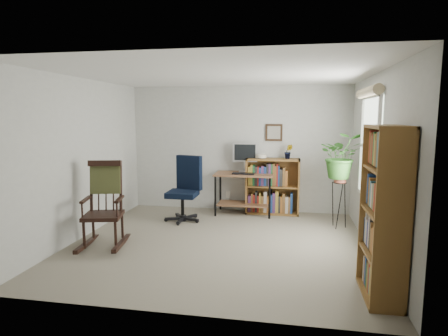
% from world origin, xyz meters
% --- Properties ---
extents(floor, '(4.20, 4.00, 0.00)m').
position_xyz_m(floor, '(0.00, 0.00, 0.00)').
color(floor, gray).
rests_on(floor, ground).
extents(ceiling, '(4.20, 4.00, 0.00)m').
position_xyz_m(ceiling, '(0.00, 0.00, 2.40)').
color(ceiling, white).
rests_on(ceiling, ground).
extents(wall_back, '(4.20, 0.00, 2.40)m').
position_xyz_m(wall_back, '(0.00, 2.00, 1.20)').
color(wall_back, beige).
rests_on(wall_back, ground).
extents(wall_front, '(4.20, 0.00, 2.40)m').
position_xyz_m(wall_front, '(0.00, -2.00, 1.20)').
color(wall_front, beige).
rests_on(wall_front, ground).
extents(wall_left, '(0.00, 4.00, 2.40)m').
position_xyz_m(wall_left, '(-2.10, 0.00, 1.20)').
color(wall_left, beige).
rests_on(wall_left, ground).
extents(wall_right, '(0.00, 4.00, 2.40)m').
position_xyz_m(wall_right, '(2.10, 0.00, 1.20)').
color(wall_right, beige).
rests_on(wall_right, ground).
extents(window, '(0.12, 1.20, 1.50)m').
position_xyz_m(window, '(2.06, 0.30, 1.40)').
color(window, white).
rests_on(window, wall_right).
extents(desk, '(1.08, 0.59, 0.78)m').
position_xyz_m(desk, '(0.15, 1.70, 0.39)').
color(desk, brown).
rests_on(desk, floor).
extents(monitor, '(0.46, 0.16, 0.56)m').
position_xyz_m(monitor, '(0.15, 1.84, 1.06)').
color(monitor, silver).
rests_on(monitor, desk).
extents(keyboard, '(0.40, 0.15, 0.02)m').
position_xyz_m(keyboard, '(0.15, 1.58, 0.79)').
color(keyboard, black).
rests_on(keyboard, desk).
extents(office_chair, '(0.79, 0.79, 1.16)m').
position_xyz_m(office_chair, '(-0.85, 1.04, 0.58)').
color(office_chair, black).
rests_on(office_chair, floor).
extents(rocking_chair, '(0.87, 1.18, 1.22)m').
position_xyz_m(rocking_chair, '(-1.59, -0.41, 0.61)').
color(rocking_chair, black).
rests_on(rocking_chair, floor).
extents(low_bookshelf, '(0.99, 0.33, 1.05)m').
position_xyz_m(low_bookshelf, '(0.67, 1.82, 0.52)').
color(low_bookshelf, brown).
rests_on(low_bookshelf, floor).
extents(tall_bookshelf, '(0.33, 0.76, 1.75)m').
position_xyz_m(tall_bookshelf, '(1.92, -1.29, 0.87)').
color(tall_bookshelf, brown).
rests_on(tall_bookshelf, floor).
extents(plant_stand, '(0.26, 0.26, 0.89)m').
position_xyz_m(plant_stand, '(1.80, 1.11, 0.44)').
color(plant_stand, black).
rests_on(plant_stand, floor).
extents(spider_plant, '(1.69, 1.88, 1.46)m').
position_xyz_m(spider_plant, '(1.80, 1.11, 1.55)').
color(spider_plant, '#326C26').
rests_on(spider_plant, plant_stand).
extents(potted_plant_small, '(0.13, 0.24, 0.11)m').
position_xyz_m(potted_plant_small, '(0.95, 1.83, 1.10)').
color(potted_plant_small, '#326C26').
rests_on(potted_plant_small, low_bookshelf).
extents(framed_picture, '(0.32, 0.04, 0.32)m').
position_xyz_m(framed_picture, '(0.67, 1.97, 1.52)').
color(framed_picture, black).
rests_on(framed_picture, wall_back).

